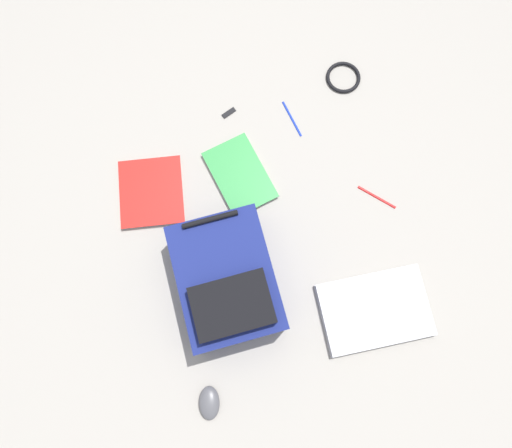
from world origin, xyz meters
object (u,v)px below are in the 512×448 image
(backpack, at_px, (227,282))
(usb_stick, at_px, (229,113))
(book_manual, at_px, (240,175))
(pen_blue, at_px, (377,197))
(pen_black, at_px, (292,119))
(book_red, at_px, (152,192))
(computer_mouse, at_px, (209,403))
(laptop, at_px, (375,310))
(cable_coil, at_px, (343,77))

(backpack, distance_m, usb_stick, 0.63)
(book_manual, height_order, pen_blue, book_manual)
(pen_black, bearing_deg, usb_stick, 155.45)
(book_manual, height_order, book_red, same)
(book_red, distance_m, computer_mouse, 0.72)
(book_manual, bearing_deg, backpack, -113.86)
(book_manual, bearing_deg, book_red, 172.56)
(laptop, bearing_deg, pen_black, 91.91)
(computer_mouse, relative_size, usb_stick, 1.92)
(book_manual, bearing_deg, pen_black, 30.55)
(book_red, distance_m, cable_coil, 0.82)
(backpack, xyz_separation_m, laptop, (0.43, -0.23, -0.08))
(usb_stick, bearing_deg, pen_blue, -50.26)
(cable_coil, bearing_deg, book_manual, -153.65)
(computer_mouse, height_order, cable_coil, computer_mouse)
(backpack, height_order, cable_coil, backpack)
(laptop, xyz_separation_m, usb_stick, (-0.23, 0.82, -0.01))
(book_manual, bearing_deg, laptop, -65.02)
(laptop, height_order, pen_black, laptop)
(cable_coil, bearing_deg, backpack, -137.27)
(book_red, distance_m, pen_blue, 0.78)
(usb_stick, bearing_deg, cable_coil, -0.41)
(laptop, relative_size, cable_coil, 2.96)
(book_red, bearing_deg, book_manual, -7.44)
(pen_blue, bearing_deg, book_manual, 152.06)
(book_red, height_order, cable_coil, book_red)
(pen_blue, bearing_deg, book_red, 160.09)
(book_manual, xyz_separation_m, pen_black, (0.25, 0.15, -0.01))
(backpack, relative_size, pen_blue, 2.76)
(backpack, distance_m, book_manual, 0.39)
(laptop, bearing_deg, pen_blue, 66.47)
(pen_black, distance_m, pen_blue, 0.41)
(laptop, height_order, pen_blue, laptop)
(book_manual, bearing_deg, computer_mouse, -115.62)
(computer_mouse, bearing_deg, book_red, 104.33)
(backpack, height_order, laptop, backpack)
(laptop, distance_m, pen_black, 0.73)
(pen_blue, distance_m, usb_stick, 0.61)
(book_manual, xyz_separation_m, usb_stick, (0.04, 0.24, -0.01))
(pen_blue, bearing_deg, cable_coil, 83.30)
(book_manual, distance_m, cable_coil, 0.54)
(book_manual, relative_size, book_red, 1.01)
(laptop, relative_size, book_red, 1.32)
(book_manual, height_order, usb_stick, book_manual)
(pen_black, bearing_deg, book_manual, -149.45)
(laptop, distance_m, book_manual, 0.64)
(book_red, height_order, pen_blue, book_red)
(backpack, relative_size, usb_stick, 7.66)
(backpack, bearing_deg, pen_black, 50.94)
(book_red, relative_size, cable_coil, 2.24)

